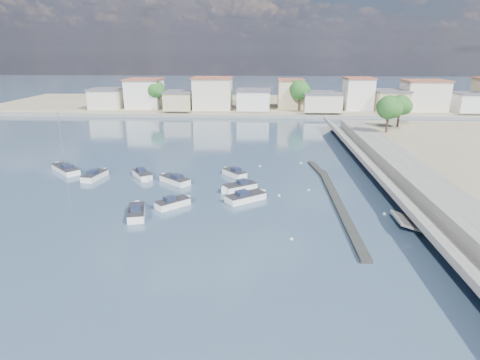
# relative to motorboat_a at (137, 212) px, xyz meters

# --- Properties ---
(ground) EXTENTS (400.00, 400.00, 0.00)m
(ground) POSITION_rel_motorboat_a_xyz_m (14.99, 33.93, -0.38)
(ground) COLOR #304761
(ground) RESTS_ON ground
(seawall_walkway) EXTENTS (5.00, 90.00, 1.80)m
(seawall_walkway) POSITION_rel_motorboat_a_xyz_m (33.49, 6.93, 0.52)
(seawall_walkway) COLOR slate
(seawall_walkway) RESTS_ON ground
(breakwater) EXTENTS (2.00, 31.02, 0.35)m
(breakwater) POSITION_rel_motorboat_a_xyz_m (21.90, 6.62, -0.21)
(breakwater) COLOR black
(breakwater) RESTS_ON ground
(far_shore_land) EXTENTS (160.00, 40.00, 1.40)m
(far_shore_land) POSITION_rel_motorboat_a_xyz_m (14.99, 85.93, 0.32)
(far_shore_land) COLOR gray
(far_shore_land) RESTS_ON ground
(far_shore_quay) EXTENTS (160.00, 2.50, 0.80)m
(far_shore_quay) POSITION_rel_motorboat_a_xyz_m (14.99, 64.93, 0.02)
(far_shore_quay) COLOR slate
(far_shore_quay) RESTS_ON ground
(far_town) EXTENTS (113.01, 12.80, 8.35)m
(far_town) POSITION_rel_motorboat_a_xyz_m (25.71, 70.85, 4.56)
(far_town) COLOR beige
(far_town) RESTS_ON far_shore_land
(shore_trees) EXTENTS (74.56, 38.32, 7.92)m
(shore_trees) POSITION_rel_motorboat_a_xyz_m (23.33, 62.05, 5.84)
(shore_trees) COLOR #38281E
(shore_trees) RESTS_ON ground
(motorboat_a) EXTENTS (2.70, 4.85, 1.48)m
(motorboat_a) POSITION_rel_motorboat_a_xyz_m (0.00, 0.00, 0.00)
(motorboat_a) COLOR white
(motorboat_a) RESTS_ON ground
(motorboat_b) EXTENTS (3.86, 3.79, 1.48)m
(motorboat_b) POSITION_rel_motorboat_a_xyz_m (3.49, 2.79, -0.00)
(motorboat_b) COLOR white
(motorboat_b) RESTS_ON ground
(motorboat_c) EXTENTS (4.56, 4.24, 1.48)m
(motorboat_c) POSITION_rel_motorboat_a_xyz_m (1.66, 11.10, 0.00)
(motorboat_c) COLOR white
(motorboat_c) RESTS_ON ground
(motorboat_d) EXTENTS (4.45, 3.74, 1.48)m
(motorboat_d) POSITION_rel_motorboat_a_xyz_m (10.38, 8.51, -0.00)
(motorboat_d) COLOR white
(motorboat_d) RESTS_ON ground
(motorboat_e) EXTENTS (2.53, 4.85, 1.48)m
(motorboat_e) POSITION_rel_motorboat_a_xyz_m (-9.44, 12.49, -0.00)
(motorboat_e) COLOR white
(motorboat_e) RESTS_ON ground
(motorboat_f) EXTENTS (3.67, 3.98, 1.48)m
(motorboat_f) POSITION_rel_motorboat_a_xyz_m (9.38, 14.60, -0.00)
(motorboat_f) COLOR white
(motorboat_f) RESTS_ON ground
(motorboat_g) EXTENTS (3.63, 4.29, 1.48)m
(motorboat_g) POSITION_rel_motorboat_a_xyz_m (-3.04, 12.89, 0.00)
(motorboat_g) COLOR white
(motorboat_g) RESTS_ON ground
(motorboat_h) EXTENTS (4.88, 4.28, 1.48)m
(motorboat_h) POSITION_rel_motorboat_a_xyz_m (11.65, 5.11, -0.00)
(motorboat_h) COLOR white
(motorboat_h) RESTS_ON ground
(sailboat) EXTENTS (5.60, 5.50, 9.00)m
(sailboat) POSITION_rel_motorboat_a_xyz_m (-15.11, 15.26, 0.04)
(sailboat) COLOR white
(sailboat) RESTS_ON ground
(mooring_buoys) EXTENTS (13.74, 26.68, 0.32)m
(mooring_buoys) POSITION_rel_motorboat_a_xyz_m (18.28, 8.84, -0.33)
(mooring_buoys) COLOR white
(mooring_buoys) RESTS_ON ground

